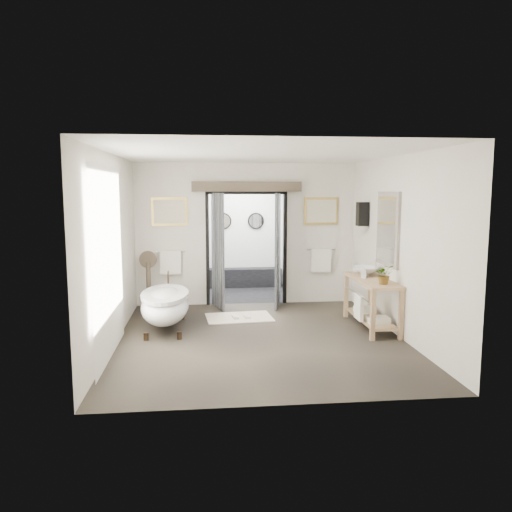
{
  "coord_description": "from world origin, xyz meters",
  "views": [
    {
      "loc": [
        -0.86,
        -7.66,
        2.35
      ],
      "look_at": [
        0.0,
        0.6,
        1.25
      ],
      "focal_mm": 35.0,
      "sensor_mm": 36.0,
      "label": 1
    }
  ],
  "objects_px": {
    "rug": "(239,317)",
    "clawfoot_tub": "(165,305)",
    "basin": "(366,271)",
    "vanity": "(370,299)"
  },
  "relations": [
    {
      "from": "rug",
      "to": "basin",
      "type": "distance_m",
      "value": 2.46
    },
    {
      "from": "vanity",
      "to": "basin",
      "type": "relative_size",
      "value": 3.46
    },
    {
      "from": "vanity",
      "to": "basin",
      "type": "xyz_separation_m",
      "value": [
        0.02,
        0.34,
        0.42
      ]
    },
    {
      "from": "vanity",
      "to": "rug",
      "type": "xyz_separation_m",
      "value": [
        -2.19,
        0.9,
        -0.5
      ]
    },
    {
      "from": "clawfoot_tub",
      "to": "basin",
      "type": "bearing_deg",
      "value": 1.01
    },
    {
      "from": "clawfoot_tub",
      "to": "vanity",
      "type": "height_order",
      "value": "clawfoot_tub"
    },
    {
      "from": "vanity",
      "to": "rug",
      "type": "distance_m",
      "value": 2.42
    },
    {
      "from": "basin",
      "to": "rug",
      "type": "bearing_deg",
      "value": 141.98
    },
    {
      "from": "clawfoot_tub",
      "to": "basin",
      "type": "relative_size",
      "value": 3.82
    },
    {
      "from": "rug",
      "to": "clawfoot_tub",
      "type": "bearing_deg",
      "value": -154.3
    }
  ]
}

